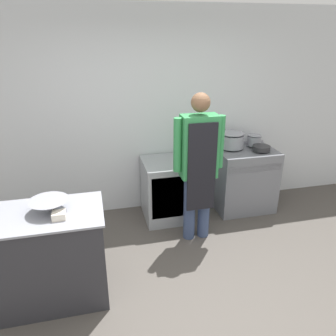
% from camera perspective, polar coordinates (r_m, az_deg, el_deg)
% --- Properties ---
extents(ground_plane, '(14.00, 14.00, 0.00)m').
position_cam_1_polar(ground_plane, '(3.20, 4.46, -24.89)').
color(ground_plane, '#4C4742').
extents(wall_back, '(8.00, 0.05, 2.70)m').
position_cam_1_polar(wall_back, '(4.40, -3.74, 9.27)').
color(wall_back, silver).
rests_on(wall_back, ground_plane).
extents(prep_counter, '(1.01, 0.65, 0.90)m').
position_cam_1_polar(prep_counter, '(3.29, -19.74, -14.25)').
color(prep_counter, '#2D2D33').
rests_on(prep_counter, ground_plane).
extents(stove, '(0.80, 0.61, 0.90)m').
position_cam_1_polar(stove, '(4.74, 13.04, -1.90)').
color(stove, slate).
rests_on(stove, ground_plane).
extents(fridge_unit, '(0.57, 0.65, 0.80)m').
position_cam_1_polar(fridge_unit, '(4.40, -0.49, -3.79)').
color(fridge_unit, '#93999E').
rests_on(fridge_unit, ground_plane).
extents(person_cook, '(0.59, 0.24, 1.77)m').
position_cam_1_polar(person_cook, '(3.73, 5.36, 1.17)').
color(person_cook, '#38476B').
rests_on(person_cook, ground_plane).
extents(mixing_bowl, '(0.34, 0.34, 0.11)m').
position_cam_1_polar(mixing_bowl, '(3.04, -20.00, -6.20)').
color(mixing_bowl, gray).
rests_on(mixing_bowl, prep_counter).
extents(plastic_tub, '(0.11, 0.11, 0.06)m').
position_cam_1_polar(plastic_tub, '(2.92, -18.47, -7.79)').
color(plastic_tub, silver).
rests_on(plastic_tub, prep_counter).
extents(stock_pot, '(0.33, 0.33, 0.23)m').
position_cam_1_polar(stock_pot, '(4.56, 11.03, 4.96)').
color(stock_pot, gray).
rests_on(stock_pot, stove).
extents(saute_pan, '(0.24, 0.24, 0.06)m').
position_cam_1_polar(saute_pan, '(4.56, 15.94, 3.37)').
color(saute_pan, '#262628').
rests_on(saute_pan, stove).
extents(sauce_pot, '(0.19, 0.19, 0.16)m').
position_cam_1_polar(sauce_pot, '(4.72, 14.78, 4.79)').
color(sauce_pot, gray).
rests_on(sauce_pot, stove).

